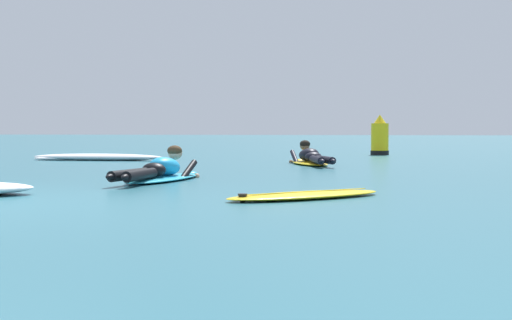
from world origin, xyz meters
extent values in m
plane|color=#2D6B7A|center=(0.00, 10.00, 0.00)|extent=(120.00, 120.00, 0.00)
ellipsoid|color=#2DB2D1|center=(0.70, 3.36, 0.04)|extent=(0.88, 2.17, 0.07)
ellipsoid|color=#2DB2D1|center=(0.84, 4.36, 0.05)|extent=(0.24, 0.23, 0.06)
ellipsoid|color=#1E9EDB|center=(0.71, 3.41, 0.20)|extent=(0.48, 0.67, 0.34)
ellipsoid|color=black|center=(0.66, 3.05, 0.17)|extent=(0.37, 0.32, 0.20)
cylinder|color=black|center=(0.50, 2.48, 0.14)|extent=(0.31, 0.88, 0.14)
ellipsoid|color=black|center=(0.42, 2.05, 0.14)|extent=(0.13, 0.23, 0.08)
cylinder|color=black|center=(0.66, 2.46, 0.14)|extent=(0.20, 0.88, 0.14)
ellipsoid|color=black|center=(0.63, 2.02, 0.14)|extent=(0.13, 0.23, 0.08)
cylinder|color=black|center=(0.54, 3.78, 0.12)|extent=(0.16, 0.54, 0.31)
sphere|color=tan|center=(0.59, 4.14, 0.02)|extent=(0.09, 0.09, 0.09)
cylinder|color=black|center=(0.97, 3.71, 0.12)|extent=(0.16, 0.54, 0.31)
sphere|color=tan|center=(1.02, 4.04, 0.02)|extent=(0.09, 0.09, 0.09)
sphere|color=tan|center=(0.76, 3.78, 0.38)|extent=(0.21, 0.21, 0.21)
ellipsoid|color=#47331E|center=(0.76, 3.76, 0.41)|extent=(0.25, 0.23, 0.16)
ellipsoid|color=yellow|center=(2.35, 8.16, 0.04)|extent=(1.17, 2.04, 0.07)
ellipsoid|color=yellow|center=(2.06, 9.04, 0.05)|extent=(0.26, 0.26, 0.06)
ellipsoid|color=black|center=(2.33, 8.21, 0.20)|extent=(0.59, 0.75, 0.34)
ellipsoid|color=black|center=(2.45, 7.84, 0.17)|extent=(0.41, 0.37, 0.20)
cylinder|color=black|center=(2.57, 7.24, 0.14)|extent=(0.37, 0.93, 0.14)
ellipsoid|color=black|center=(2.69, 6.79, 0.14)|extent=(0.16, 0.24, 0.08)
cylinder|color=black|center=(2.72, 7.29, 0.14)|extent=(0.47, 0.91, 0.14)
ellipsoid|color=black|center=(2.89, 6.86, 0.14)|extent=(0.16, 0.24, 0.08)
cylinder|color=black|center=(2.01, 8.48, 0.12)|extent=(0.26, 0.57, 0.33)
sphere|color=#8C6647|center=(1.89, 8.84, 0.02)|extent=(0.09, 0.09, 0.09)
cylinder|color=black|center=(2.44, 8.60, 0.12)|extent=(0.26, 0.57, 0.33)
sphere|color=#8C6647|center=(2.32, 8.94, 0.02)|extent=(0.09, 0.09, 0.09)
sphere|color=#8C6647|center=(2.21, 8.57, 0.38)|extent=(0.21, 0.21, 0.21)
ellipsoid|color=black|center=(2.22, 8.56, 0.41)|extent=(0.27, 0.26, 0.16)
ellipsoid|color=yellow|center=(2.94, 1.11, 0.04)|extent=(1.80, 1.64, 0.07)
cube|color=yellow|center=(2.94, 1.11, 0.07)|extent=(1.25, 1.06, 0.01)
cone|color=black|center=(2.35, 0.62, 0.01)|extent=(0.14, 0.14, 0.16)
ellipsoid|color=white|center=(-2.63, 9.25, 0.08)|extent=(3.10, 0.57, 0.16)
ellipsoid|color=white|center=(-1.85, 9.34, 0.06)|extent=(1.14, 0.64, 0.11)
ellipsoid|color=white|center=(-3.56, 9.19, 0.04)|extent=(1.15, 0.47, 0.09)
cylinder|color=yellow|center=(3.80, 13.80, 0.44)|extent=(0.48, 0.48, 0.88)
cone|color=yellow|center=(3.80, 13.80, 1.00)|extent=(0.34, 0.34, 0.24)
cylinder|color=black|center=(3.80, 13.80, 0.06)|extent=(0.51, 0.51, 0.12)
camera|label=1|loc=(3.66, -6.50, 0.75)|focal=50.69mm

